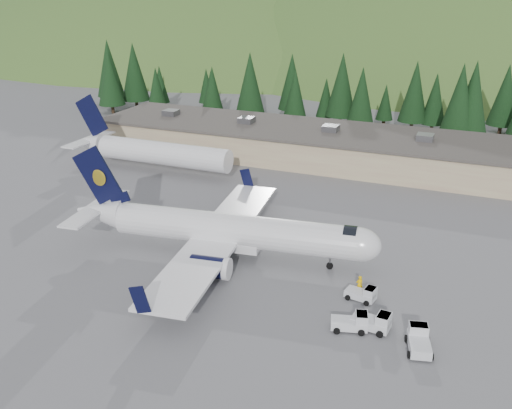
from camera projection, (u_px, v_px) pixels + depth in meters
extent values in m
plane|color=slate|center=(235.00, 257.00, 62.57)|extent=(600.00, 600.00, 0.00)
cylinder|color=white|center=(235.00, 230.00, 61.37)|extent=(26.77, 6.88, 3.56)
ellipsoid|color=white|center=(359.00, 244.00, 58.14)|extent=(5.04, 4.12, 3.56)
cylinder|color=black|center=(350.00, 240.00, 58.21)|extent=(1.69, 3.08, 2.94)
cone|color=white|center=(100.00, 212.00, 65.15)|extent=(6.09, 4.25, 3.56)
cube|color=white|center=(227.00, 242.00, 62.16)|extent=(7.90, 3.96, 0.95)
cube|color=white|center=(218.00, 236.00, 62.18)|extent=(9.23, 32.62, 0.33)
cube|color=black|center=(247.00, 178.00, 76.50)|extent=(1.92, 0.38, 2.72)
cube|color=black|center=(140.00, 300.00, 47.64)|extent=(1.92, 0.38, 2.72)
cylinder|color=black|center=(241.00, 224.00, 67.18)|extent=(4.22, 2.66, 2.18)
cylinder|color=white|center=(256.00, 226.00, 66.74)|extent=(0.86, 2.37, 2.31)
cube|color=white|center=(241.00, 220.00, 66.98)|extent=(2.10, 0.50, 0.85)
cylinder|color=black|center=(210.00, 267.00, 57.33)|extent=(4.22, 2.66, 2.18)
cylinder|color=white|center=(227.00, 269.00, 56.89)|extent=(0.86, 2.37, 2.31)
cube|color=white|center=(210.00, 262.00, 57.14)|extent=(2.10, 0.50, 0.85)
cube|color=black|center=(98.00, 175.00, 63.46)|extent=(5.85, 1.02, 6.96)
ellipsoid|color=gold|center=(100.00, 177.00, 63.65)|extent=(1.88, 0.41, 1.88)
ellipsoid|color=gold|center=(99.00, 178.00, 63.31)|extent=(1.88, 0.41, 1.88)
cube|color=black|center=(120.00, 198.00, 63.77)|extent=(2.62, 0.56, 1.88)
cube|color=white|center=(96.00, 208.00, 65.09)|extent=(3.94, 12.06, 0.21)
cylinder|color=slate|center=(330.00, 262.00, 59.71)|extent=(0.21, 0.21, 1.71)
cylinder|color=black|center=(330.00, 266.00, 59.90)|extent=(0.75, 0.35, 0.72)
cylinder|color=slate|center=(218.00, 237.00, 65.20)|extent=(0.25, 0.25, 1.90)
cylinder|color=black|center=(221.00, 241.00, 65.27)|extent=(1.08, 0.46, 1.04)
cylinder|color=black|center=(215.00, 240.00, 65.45)|extent=(1.08, 0.46, 1.04)
cylinder|color=slate|center=(202.00, 256.00, 60.62)|extent=(0.25, 0.25, 1.90)
cylinder|color=black|center=(206.00, 260.00, 60.68)|extent=(1.08, 0.46, 1.04)
cylinder|color=black|center=(199.00, 260.00, 60.87)|extent=(1.08, 0.46, 1.04)
cylinder|color=white|center=(164.00, 154.00, 88.05)|extent=(22.00, 3.60, 3.60)
cone|color=white|center=(90.00, 143.00, 92.94)|extent=(5.00, 3.60, 3.60)
cube|color=black|center=(92.00, 116.00, 90.88)|extent=(5.82, 0.28, 6.89)
cube|color=white|center=(89.00, 139.00, 92.72)|extent=(2.40, 11.00, 0.20)
cube|color=silver|center=(371.00, 323.00, 49.61)|extent=(3.43, 1.95, 0.77)
cube|color=silver|center=(384.00, 320.00, 48.89)|extent=(1.24, 1.63, 0.99)
cube|color=black|center=(384.00, 315.00, 48.73)|extent=(1.12, 1.51, 0.11)
cylinder|color=black|center=(386.00, 324.00, 49.96)|extent=(0.63, 0.30, 0.61)
cylinder|color=black|center=(380.00, 334.00, 48.52)|extent=(0.63, 0.30, 0.61)
cylinder|color=black|center=(361.00, 317.00, 50.91)|extent=(0.63, 0.30, 0.61)
cylinder|color=black|center=(355.00, 327.00, 49.48)|extent=(0.63, 0.30, 0.61)
cube|color=silver|center=(360.00, 295.00, 54.17)|extent=(3.05, 1.90, 0.66)
cube|color=silver|center=(370.00, 292.00, 53.48)|extent=(1.16, 1.47, 0.85)
cube|color=black|center=(371.00, 289.00, 53.34)|extent=(1.06, 1.36, 0.09)
cylinder|color=black|center=(373.00, 296.00, 54.38)|extent=(0.56, 0.30, 0.53)
cylinder|color=black|center=(366.00, 303.00, 53.19)|extent=(0.56, 0.30, 0.53)
cylinder|color=black|center=(354.00, 291.00, 55.33)|extent=(0.56, 0.30, 0.53)
cylinder|color=black|center=(348.00, 298.00, 54.14)|extent=(0.56, 0.30, 0.53)
cube|color=silver|center=(419.00, 344.00, 46.69)|extent=(2.44, 3.65, 0.78)
cube|color=silver|center=(418.00, 330.00, 47.47)|extent=(1.78, 1.46, 1.00)
cube|color=black|center=(419.00, 325.00, 47.30)|extent=(1.65, 1.33, 0.11)
cylinder|color=black|center=(406.00, 339.00, 47.95)|extent=(0.39, 0.66, 0.62)
cylinder|color=black|center=(428.00, 340.00, 47.71)|extent=(0.39, 0.66, 0.62)
cylinder|color=black|center=(409.00, 355.00, 45.90)|extent=(0.39, 0.66, 0.62)
cylinder|color=black|center=(432.00, 357.00, 45.67)|extent=(0.39, 0.66, 0.62)
cube|color=tan|center=(301.00, 144.00, 96.05)|extent=(70.00, 16.00, 4.80)
cube|color=#47423D|center=(301.00, 129.00, 95.10)|extent=(71.00, 17.00, 0.40)
cube|color=slate|center=(171.00, 113.00, 103.73)|extent=(2.50, 2.50, 1.00)
cube|color=slate|center=(247.00, 120.00, 98.41)|extent=(2.50, 2.50, 1.00)
cube|color=slate|center=(331.00, 128.00, 93.09)|extent=(2.50, 2.50, 1.00)
cube|color=slate|center=(425.00, 137.00, 87.77)|extent=(2.50, 2.50, 1.00)
cube|color=silver|center=(349.00, 324.00, 49.53)|extent=(3.44, 2.34, 0.73)
cube|color=silver|center=(362.00, 318.00, 49.18)|extent=(1.40, 1.69, 0.94)
cube|color=black|center=(362.00, 314.00, 49.02)|extent=(1.27, 1.56, 0.10)
cylinder|color=black|center=(360.00, 322.00, 50.29)|extent=(0.63, 0.38, 0.59)
cylinder|color=black|center=(361.00, 333.00, 48.74)|extent=(0.63, 0.38, 0.59)
cylinder|color=black|center=(337.00, 320.00, 50.53)|extent=(0.63, 0.38, 0.59)
cylinder|color=black|center=(337.00, 331.00, 48.99)|extent=(0.63, 0.38, 0.59)
imported|color=#FFBF00|center=(359.00, 285.00, 55.08)|extent=(0.82, 0.76, 1.89)
cone|color=black|center=(109.00, 68.00, 133.69)|extent=(6.38, 6.38, 13.05)
cone|color=black|center=(110.00, 78.00, 125.50)|extent=(5.84, 5.84, 11.95)
cone|color=black|center=(134.00, 72.00, 129.42)|extent=(6.29, 6.29, 12.86)
cone|color=black|center=(160.00, 84.00, 131.28)|extent=(4.08, 4.08, 8.35)
cone|color=black|center=(156.00, 89.00, 123.21)|extent=(4.46, 4.46, 9.13)
cone|color=black|center=(206.00, 86.00, 131.91)|extent=(3.81, 3.81, 7.79)
cone|color=black|center=(211.00, 90.00, 124.33)|extent=(4.11, 4.11, 8.42)
cone|color=black|center=(212.00, 91.00, 117.85)|extent=(4.89, 4.89, 10.00)
cone|color=black|center=(252.00, 84.00, 125.67)|extent=(4.89, 4.89, 10.01)
cone|color=black|center=(250.00, 84.00, 114.88)|extent=(6.20, 6.20, 12.68)
cone|color=black|center=(292.00, 82.00, 121.54)|extent=(5.74, 5.74, 11.73)
cone|color=black|center=(295.00, 94.00, 115.20)|extent=(4.86, 4.86, 9.94)
cone|color=black|center=(326.00, 97.00, 118.19)|extent=(3.91, 3.91, 8.01)
cone|color=black|center=(342.00, 85.00, 114.62)|extent=(6.17, 6.17, 12.62)
cone|color=black|center=(362.00, 95.00, 111.74)|extent=(5.23, 5.23, 10.71)
cone|color=black|center=(385.00, 102.00, 116.42)|extent=(3.52, 3.52, 7.20)
cone|color=black|center=(415.00, 91.00, 111.08)|extent=(5.75, 5.75, 11.77)
cone|color=black|center=(435.00, 99.00, 110.72)|extent=(4.84, 4.84, 9.91)
cone|color=black|center=(460.00, 99.00, 101.70)|extent=(6.14, 6.14, 12.57)
cone|color=black|center=(473.00, 97.00, 101.88)|extent=(6.32, 6.32, 12.93)
cone|color=black|center=(505.00, 95.00, 108.40)|extent=(5.66, 5.66, 11.58)
ellipsoid|color=#305821|center=(212.00, 213.00, 268.21)|extent=(336.00, 240.00, 240.00)
ellipsoid|color=#305821|center=(507.00, 253.00, 251.57)|extent=(420.00, 300.00, 300.00)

